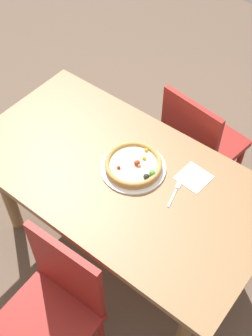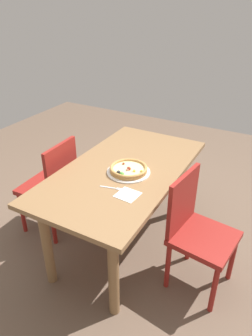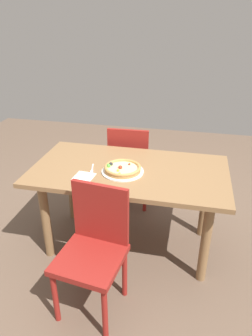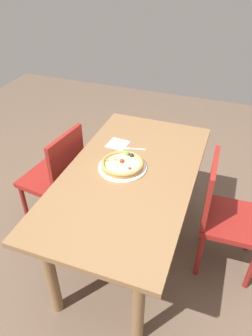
% 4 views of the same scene
% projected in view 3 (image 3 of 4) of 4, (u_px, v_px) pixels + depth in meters
% --- Properties ---
extents(ground_plane, '(6.00, 6.00, 0.00)m').
position_uv_depth(ground_plane, '(129.00, 243.00, 2.71)').
color(ground_plane, brown).
extents(dining_table, '(1.50, 0.81, 0.73)m').
position_uv_depth(dining_table, '(129.00, 181.00, 2.42)').
color(dining_table, olive).
rests_on(dining_table, ground).
extents(chair_near, '(0.41, 0.41, 0.86)m').
position_uv_depth(chair_near, '(130.00, 163.00, 3.06)').
color(chair_near, maroon).
rests_on(chair_near, ground).
extents(chair_far, '(0.45, 0.45, 0.86)m').
position_uv_depth(chair_far, '(94.00, 247.00, 1.97)').
color(chair_far, maroon).
rests_on(chair_far, ground).
extents(plate, '(0.32, 0.32, 0.01)m').
position_uv_depth(plate, '(123.00, 171.00, 2.33)').
color(plate, white).
rests_on(plate, dining_table).
extents(pizza, '(0.28, 0.28, 0.05)m').
position_uv_depth(pizza, '(122.00, 168.00, 2.31)').
color(pizza, '#B78447').
rests_on(pizza, plate).
extents(fork, '(0.05, 0.16, 0.00)m').
position_uv_depth(fork, '(92.00, 170.00, 2.36)').
color(fork, silver).
rests_on(fork, dining_table).
extents(napkin, '(0.15, 0.15, 0.00)m').
position_uv_depth(napkin, '(84.00, 176.00, 2.26)').
color(napkin, white).
rests_on(napkin, dining_table).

